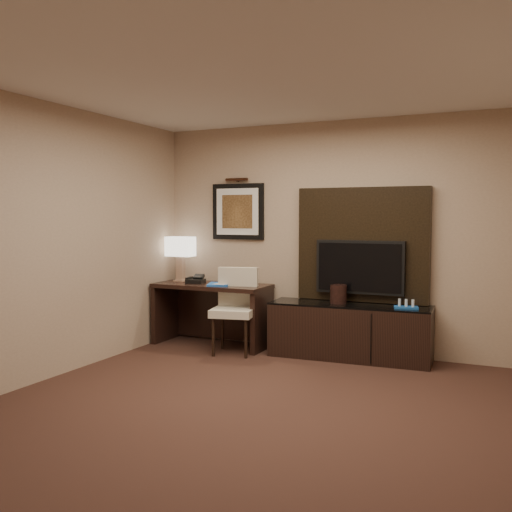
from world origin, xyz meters
The scene contains 18 objects.
floor centered at (0.00, 0.00, -0.01)m, with size 4.50×5.00×0.01m, color #341D17.
ceiling centered at (0.00, 0.00, 2.70)m, with size 4.50×5.00×0.01m, color silver.
wall_back centered at (0.00, 2.50, 1.35)m, with size 4.50×0.01×2.70m, color tan.
wall_left centered at (-2.25, 0.00, 1.35)m, with size 0.01×5.00×2.70m, color tan.
desk centered at (-1.50, 2.15, 0.38)m, with size 1.42×0.61×0.76m, color black.
credenza centered at (0.23, 2.20, 0.31)m, with size 1.78×0.50×0.61m, color black.
tv_wall_panel centered at (0.30, 2.44, 1.27)m, with size 1.50×0.12×1.30m, color black.
tv centered at (0.30, 2.34, 1.02)m, with size 1.00×0.08×0.60m, color black.
artwork centered at (-1.30, 2.48, 1.65)m, with size 0.70×0.04×0.70m, color black.
picture_light centered at (-1.30, 2.44, 2.05)m, with size 0.04×0.04×0.30m, color #3B1F13.
desk_chair centered at (-1.06, 1.87, 0.50)m, with size 0.48×0.55×0.99m, color beige, non-canonical shape.
table_lamp centered at (-2.01, 2.24, 1.04)m, with size 0.34×0.20×0.56m, color tan, non-canonical shape.
desk_phone centered at (-1.72, 2.13, 0.81)m, with size 0.21×0.19×0.10m, color black, non-canonical shape.
blue_folder centered at (-1.36, 2.07, 0.77)m, with size 0.25×0.33×0.02m, color #1B53AF.
book centered at (-1.39, 2.09, 0.88)m, with size 0.17×0.02×0.23m, color #B9A592.
water_bottle centered at (-1.08, 2.22, 0.85)m, with size 0.06×0.06×0.18m, color silver.
ice_bucket centered at (0.09, 2.20, 0.72)m, with size 0.19×0.19×0.21m, color black.
minibar_tray centered at (0.85, 2.16, 0.66)m, with size 0.25×0.15×0.09m, color #184F9C, non-canonical shape.
Camera 1 is at (1.89, -3.96, 1.59)m, focal length 40.00 mm.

